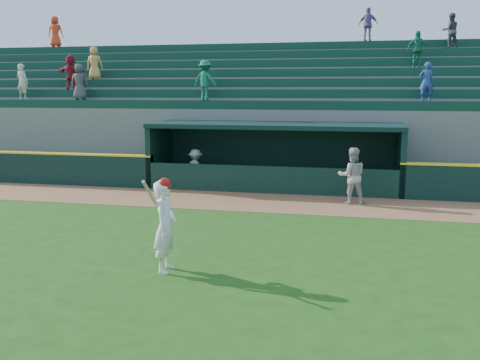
{
  "coord_description": "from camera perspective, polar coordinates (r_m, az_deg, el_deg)",
  "views": [
    {
      "loc": [
        3.06,
        -12.25,
        3.7
      ],
      "look_at": [
        0.0,
        1.6,
        1.3
      ],
      "focal_mm": 40.0,
      "sensor_mm": 36.0,
      "label": 1
    }
  ],
  "objects": [
    {
      "name": "dugout_player_inside",
      "position": [
        20.35,
        -4.74,
        1.21
      ],
      "size": [
        1.09,
        0.86,
        1.48
      ],
      "primitive_type": "imported",
      "rotation": [
        0.0,
        0.0,
        2.77
      ],
      "color": "#A3A39E",
      "rests_on": "ground"
    },
    {
      "name": "warning_track",
      "position": [
        17.81,
        2.29,
        -2.38
      ],
      "size": [
        40.0,
        3.0,
        0.01
      ],
      "primitive_type": "cube",
      "color": "#905D39",
      "rests_on": "ground"
    },
    {
      "name": "dugout_player_front",
      "position": [
        17.81,
        11.85,
        0.44
      ],
      "size": [
        1.01,
        0.85,
        1.86
      ],
      "primitive_type": "imported",
      "rotation": [
        0.0,
        0.0,
        3.31
      ],
      "color": "#ACADA7",
      "rests_on": "ground"
    },
    {
      "name": "batter_at_plate",
      "position": [
        11.05,
        -7.98,
        -4.77
      ],
      "size": [
        0.55,
        0.81,
        1.97
      ],
      "color": "white",
      "rests_on": "ground"
    },
    {
      "name": "dugout",
      "position": [
        20.62,
        3.85,
        3.05
      ],
      "size": [
        9.4,
        2.8,
        2.46
      ],
      "color": "slate",
      "rests_on": "ground"
    },
    {
      "name": "stands",
      "position": [
        25.03,
        5.48,
        6.58
      ],
      "size": [
        34.5,
        6.35,
        7.6
      ],
      "color": "slate",
      "rests_on": "ground"
    },
    {
      "name": "ground",
      "position": [
        13.16,
        -1.51,
        -6.73
      ],
      "size": [
        120.0,
        120.0,
        0.0
      ],
      "primitive_type": "plane",
      "color": "#204C13",
      "rests_on": "ground"
    }
  ]
}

